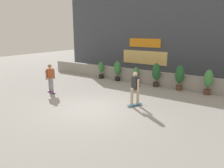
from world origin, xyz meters
The scene contains 12 objects.
ground_plane centered at (0.00, 0.00, 0.00)m, with size 48.00×48.00×0.00m, color #9E9B96.
planter_wall centered at (0.00, 6.00, 0.45)m, with size 18.00×0.40×0.90m, color gray.
building_backdrop centered at (0.00, 10.00, 3.25)m, with size 20.00×2.08×6.50m.
potted_plant_0 centered at (-3.83, 5.55, 0.71)m, with size 0.41×0.41×1.28m.
potted_plant_1 centered at (-2.34, 5.55, 0.84)m, with size 0.49×0.49×1.45m.
potted_plant_2 centered at (-0.81, 5.55, 0.61)m, with size 0.36×0.36×1.17m.
potted_plant_3 centered at (0.68, 5.55, 0.90)m, with size 0.54×0.54×1.55m.
potted_plant_4 centered at (2.21, 5.55, 0.92)m, with size 0.55×0.55×1.57m.
potted_plant_5 centered at (3.85, 5.55, 0.84)m, with size 0.49×0.49×1.46m.
skater_by_wall_right centered at (-3.83, 0.69, 0.94)m, with size 0.82×0.54×1.70m.
skater_by_wall_left centered at (1.38, 1.45, 0.94)m, with size 0.52×0.81×1.70m.
skateboard_aside centered at (-0.11, 4.45, 0.06)m, with size 0.36×0.82×0.08m.
Camera 1 is at (6.26, -7.50, 3.60)m, focal length 35.03 mm.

